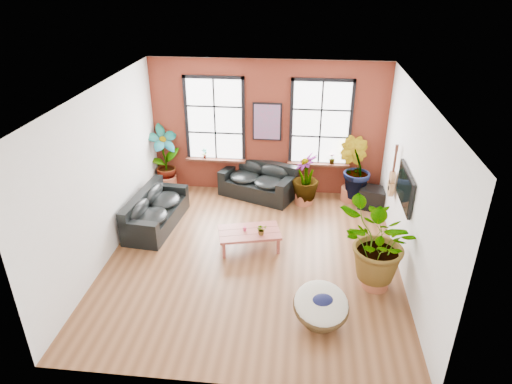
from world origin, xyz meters
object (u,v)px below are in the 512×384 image
Objects in this scene: sofa_back at (259,181)px; coffee_table at (249,233)px; sofa_left at (154,211)px; papasan_chair at (321,306)px.

sofa_back is 1.47× the size of coffee_table.
coffee_table is (0.06, -2.55, -0.03)m from sofa_back.
sofa_back is 0.99× the size of sofa_left.
papasan_chair is (1.55, -4.72, -0.03)m from sofa_back.
sofa_left is at bearing -119.13° from sofa_back.
sofa_back reaches higher than papasan_chair.
sofa_left is 2.43m from coffee_table.
sofa_back is at bearing 77.03° from coffee_table.
coffee_table is 2.63m from papasan_chair.
sofa_left is (-2.26, -1.84, -0.03)m from sofa_back.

